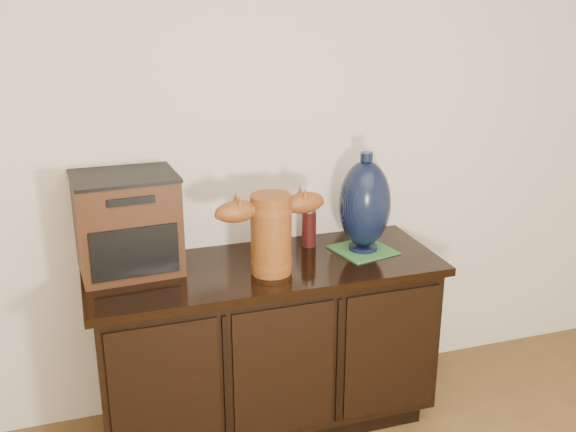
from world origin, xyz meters
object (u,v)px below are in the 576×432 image
object	(u,v)px
tv_radio	(127,223)
spray_can	(309,226)
lamp_base	(365,204)
terracotta_vessel	(271,229)
sideboard	(266,344)

from	to	relation	value
tv_radio	spray_can	world-z (taller)	tv_radio
lamp_base	spray_can	bearing A→B (deg)	147.42
tv_radio	spray_can	bearing A→B (deg)	-1.69
terracotta_vessel	tv_radio	bearing A→B (deg)	154.19
tv_radio	lamp_base	distance (m)	0.98
spray_can	sideboard	bearing A→B (deg)	-148.60
sideboard	tv_radio	size ratio (longest dim) A/B	3.51
sideboard	spray_can	xyz separation A→B (m)	(0.24, 0.15, 0.46)
terracotta_vessel	tv_radio	distance (m)	0.57
tv_radio	lamp_base	world-z (taller)	lamp_base
sideboard	lamp_base	xyz separation A→B (m)	(0.45, 0.02, 0.58)
sideboard	tv_radio	distance (m)	0.79
tv_radio	spray_can	xyz separation A→B (m)	(0.78, 0.03, -0.11)
tv_radio	sideboard	bearing A→B (deg)	-16.64
terracotta_vessel	lamp_base	xyz separation A→B (m)	(0.44, 0.10, 0.03)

